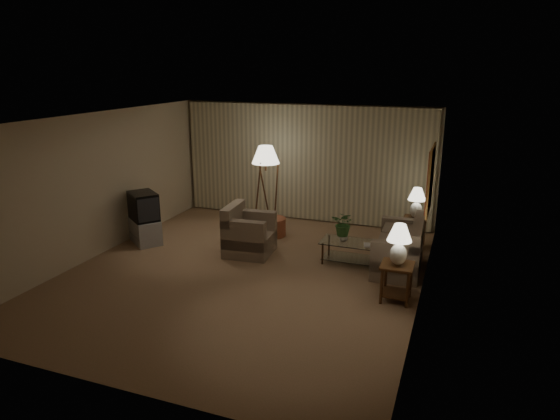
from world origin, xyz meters
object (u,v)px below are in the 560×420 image
(sofa, at_px, (398,249))
(side_table_near, at_px, (397,276))
(crt_tv, at_px, (143,206))
(tv_cabinet, at_px, (145,231))
(coffee_table, at_px, (351,249))
(floor_lamp, at_px, (266,186))
(ottoman, at_px, (272,227))
(table_lamp_far, at_px, (417,200))
(table_lamp_near, at_px, (399,241))
(vase, at_px, (344,237))
(armchair, at_px, (250,235))
(side_table_far, at_px, (415,227))

(sofa, distance_m, side_table_near, 1.36)
(side_table_near, distance_m, crt_tv, 5.29)
(sofa, xyz_separation_m, tv_cabinet, (-5.05, -0.48, -0.10))
(coffee_table, xyz_separation_m, floor_lamp, (-2.23, 1.35, 0.70))
(coffee_table, distance_m, ottoman, 2.15)
(side_table_near, height_order, table_lamp_far, table_lamp_far)
(table_lamp_near, xyz_separation_m, table_lamp_far, (-0.00, 2.60, -0.02))
(floor_lamp, relative_size, vase, 11.07)
(side_table_near, xyz_separation_m, coffee_table, (-0.99, 1.25, -0.13))
(armchair, relative_size, tv_cabinet, 1.17)
(armchair, relative_size, vase, 6.16)
(table_lamp_far, height_order, floor_lamp, floor_lamp)
(side_table_far, height_order, table_lamp_near, table_lamp_near)
(sofa, height_order, table_lamp_near, table_lamp_near)
(side_table_far, height_order, vase, side_table_far)
(side_table_near, relative_size, side_table_far, 1.00)
(table_lamp_near, xyz_separation_m, floor_lamp, (-3.22, 2.60, -0.01))
(armchair, xyz_separation_m, table_lamp_far, (2.94, 1.54, 0.58))
(floor_lamp, bearing_deg, coffee_table, -31.12)
(side_table_near, relative_size, floor_lamp, 0.32)
(tv_cabinet, relative_size, floor_lamp, 0.47)
(coffee_table, height_order, tv_cabinet, tv_cabinet)
(side_table_near, relative_size, crt_tv, 0.74)
(armchair, xyz_separation_m, crt_tv, (-2.26, -0.20, 0.40))
(armchair, bearing_deg, ottoman, -5.85)
(side_table_far, distance_m, table_lamp_far, 0.57)
(table_lamp_far, relative_size, ottoman, 1.05)
(crt_tv, bearing_deg, coffee_table, 42.81)
(coffee_table, distance_m, floor_lamp, 2.70)
(tv_cabinet, bearing_deg, armchair, 42.56)
(tv_cabinet, bearing_deg, coffee_table, 42.81)
(table_lamp_far, relative_size, crt_tv, 0.75)
(tv_cabinet, bearing_deg, table_lamp_near, 28.14)
(side_table_far, bearing_deg, table_lamp_far, 0.00)
(table_lamp_near, height_order, floor_lamp, floor_lamp)
(side_table_near, relative_size, table_lamp_far, 0.98)
(armchair, xyz_separation_m, side_table_far, (2.94, 1.54, 0.01))
(table_lamp_near, distance_m, table_lamp_far, 2.60)
(sofa, distance_m, table_lamp_far, 1.40)
(crt_tv, bearing_deg, sofa, 43.07)
(sofa, relative_size, coffee_table, 1.50)
(ottoman, xyz_separation_m, vase, (1.78, -0.95, 0.30))
(side_table_far, relative_size, crt_tv, 0.74)
(crt_tv, distance_m, ottoman, 2.70)
(crt_tv, distance_m, floor_lamp, 2.64)
(side_table_near, bearing_deg, ottoman, 143.04)
(side_table_near, height_order, tv_cabinet, side_table_near)
(sofa, relative_size, armchair, 1.59)
(side_table_near, distance_m, tv_cabinet, 5.27)
(coffee_table, height_order, vase, vase)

